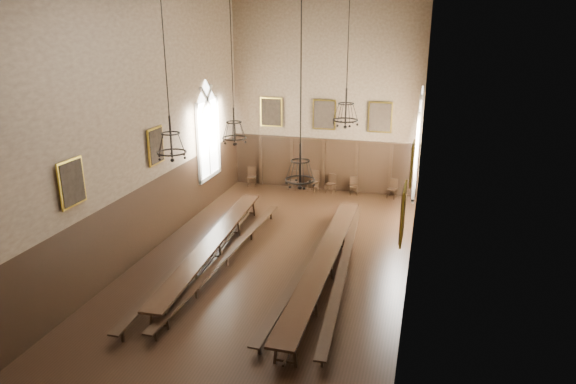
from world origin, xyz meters
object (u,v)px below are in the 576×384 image
at_px(table_left, 214,249).
at_px(chandelier_back_left, 234,128).
at_px(bench_right_outer, 344,267).
at_px(bench_right_inner, 309,264).
at_px(chandelier_front_right, 300,165).
at_px(chair_0, 252,180).
at_px(chair_4, 331,187).
at_px(chair_2, 293,184).
at_px(table_right, 325,267).
at_px(chandelier_back_right, 346,112).
at_px(bench_left_outer, 195,253).
at_px(chair_5, 354,189).
at_px(chair_3, 313,185).
at_px(chair_7, 392,192).
at_px(bench_left_inner, 227,258).
at_px(chandelier_front_left, 171,141).

relative_size(table_left, chandelier_back_left, 1.84).
xyz_separation_m(table_left, bench_right_outer, (4.52, -0.02, -0.08)).
height_order(bench_right_inner, chandelier_front_right, chandelier_front_right).
bearing_deg(chair_0, bench_right_inner, -73.48).
relative_size(bench_right_outer, chair_4, 11.47).
relative_size(chair_2, chandelier_front_right, 0.18).
height_order(table_right, chandelier_back_right, chandelier_back_right).
relative_size(chair_2, chandelier_back_left, 0.18).
bearing_deg(bench_right_outer, chandelier_back_left, 156.07).
height_order(chair_2, chair_4, chair_2).
bearing_deg(table_left, chandelier_front_right, -37.53).
xyz_separation_m(table_left, bench_left_outer, (-0.57, -0.34, -0.08)).
bearing_deg(chair_2, chair_0, -169.86).
distance_m(bench_left_outer, chair_5, 9.57).
xyz_separation_m(table_right, bench_left_outer, (-4.52, 0.00, -0.10)).
relative_size(bench_right_inner, chair_3, 9.80).
bearing_deg(chair_5, bench_left_outer, -126.84).
relative_size(table_left, chair_5, 11.32).
bearing_deg(chair_2, bench_left_outer, -87.54).
relative_size(bench_left_outer, chair_3, 10.16).
height_order(chair_0, chair_7, chair_0).
xyz_separation_m(chair_7, chandelier_back_left, (-5.28, -6.34, 3.95)).
xyz_separation_m(bench_left_inner, chandelier_front_right, (3.15, -2.53, 4.14)).
bearing_deg(chandelier_back_right, bench_right_inner, -103.44).
bearing_deg(chair_4, chandelier_back_right, -56.97).
bearing_deg(bench_left_inner, bench_right_inner, 6.41).
bearing_deg(chair_2, bench_right_outer, -54.50).
bearing_deg(bench_left_inner, chandelier_back_left, 102.33).
height_order(bench_left_outer, chair_2, chair_2).
relative_size(table_right, chair_0, 10.77).
bearing_deg(bench_left_outer, chair_0, 96.40).
relative_size(chair_2, chair_4, 1.03).
xyz_separation_m(chair_4, chandelier_back_right, (1.52, -5.75, 4.63)).
xyz_separation_m(chair_5, chandelier_back_left, (-3.48, -6.34, 3.97)).
height_order(chair_4, chandelier_front_left, chandelier_front_left).
relative_size(bench_left_inner, chair_5, 11.48).
relative_size(chair_3, chandelier_back_right, 0.23).
height_order(chair_0, chair_4, chair_0).
relative_size(chair_7, chandelier_back_right, 0.20).
xyz_separation_m(chair_7, chandelier_front_right, (-1.63, -11.17, 4.15)).
height_order(chair_7, chandelier_back_left, chandelier_back_left).
relative_size(bench_right_inner, chair_5, 11.78).
bearing_deg(table_right, table_left, 175.05).
distance_m(chair_4, chair_7, 2.92).
height_order(table_right, chandelier_back_left, chandelier_back_left).
bearing_deg(table_left, chair_5, 66.50).
bearing_deg(chandelier_front_right, table_right, 85.82).
distance_m(table_right, chair_7, 8.74).
xyz_separation_m(bench_right_outer, chair_4, (-2.04, 8.30, -0.02)).
relative_size(bench_left_outer, chandelier_front_right, 2.05).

